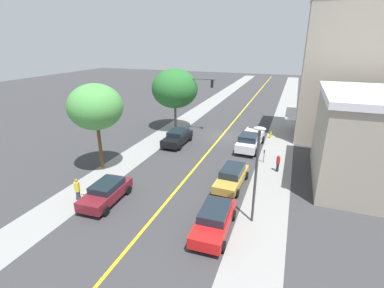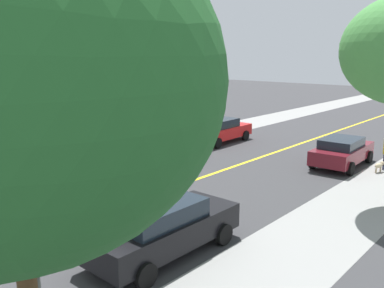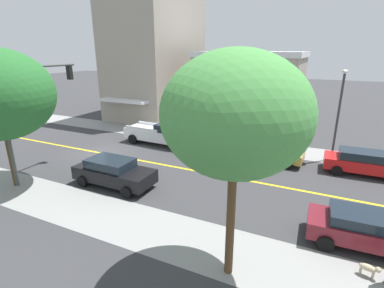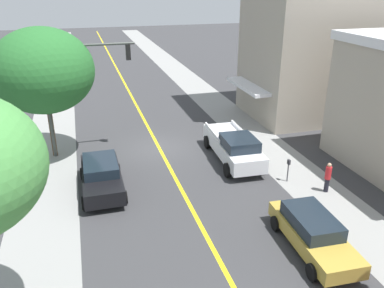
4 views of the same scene
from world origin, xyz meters
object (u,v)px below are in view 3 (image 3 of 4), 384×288
object	(u,v)px
traffic_light_mast	(28,101)
white_pickup_truck	(162,134)
gold_sedan_left_curb	(267,150)
parking_meter	(206,134)
street_lamp	(340,106)
red_sedan_left_curb	(364,162)
fire_hydrant	(133,129)
small_dog	(369,268)
street_tree_left_near	(236,115)
maroon_sedan_right_curb	(365,229)
black_sedan_right_curb	(114,172)
pedestrian_red_shirt	(229,132)

from	to	relation	value
traffic_light_mast	white_pickup_truck	size ratio (longest dim) A/B	1.12
traffic_light_mast	gold_sedan_left_curb	world-z (taller)	traffic_light_mast
parking_meter	white_pickup_truck	size ratio (longest dim) A/B	0.21
street_lamp	red_sedan_left_curb	distance (m)	4.10
fire_hydrant	street_lamp	distance (m)	17.40
traffic_light_mast	white_pickup_truck	distance (m)	10.09
parking_meter	gold_sedan_left_curb	distance (m)	5.70
traffic_light_mast	small_dog	bearing A→B (deg)	-93.34
street_tree_left_near	fire_hydrant	bearing A→B (deg)	-133.68
white_pickup_truck	maroon_sedan_right_curb	bearing A→B (deg)	-26.71
traffic_light_mast	gold_sedan_left_curb	size ratio (longest dim) A/B	1.43
parking_meter	black_sedan_right_curb	size ratio (longest dim) A/B	0.27
street_lamp	pedestrian_red_shirt	distance (m)	8.64
traffic_light_mast	street_lamp	size ratio (longest dim) A/B	1.10
street_tree_left_near	street_lamp	world-z (taller)	street_tree_left_near
fire_hydrant	small_dog	world-z (taller)	fire_hydrant
street_lamp	gold_sedan_left_curb	size ratio (longest dim) A/B	1.30
street_tree_left_near	pedestrian_red_shirt	distance (m)	16.24
maroon_sedan_right_curb	small_dog	size ratio (longest dim) A/B	6.56
street_tree_left_near	fire_hydrant	world-z (taller)	street_tree_left_near
red_sedan_left_curb	fire_hydrant	bearing A→B (deg)	173.73
maroon_sedan_right_curb	white_pickup_truck	world-z (taller)	white_pickup_truck
street_tree_left_near	maroon_sedan_right_curb	world-z (taller)	street_tree_left_near
traffic_light_mast	small_dog	world-z (taller)	traffic_light_mast
traffic_light_mast	red_sedan_left_curb	xyz separation A→B (m)	(-8.85, 18.21, -3.87)
gold_sedan_left_curb	white_pickup_truck	size ratio (longest dim) A/B	0.79
parking_meter	street_tree_left_near	bearing A→B (deg)	25.72
red_sedan_left_curb	white_pickup_truck	world-z (taller)	white_pickup_truck
red_sedan_left_curb	small_dog	xyz separation A→B (m)	(9.89, -0.44, -0.46)
black_sedan_right_curb	pedestrian_red_shirt	size ratio (longest dim) A/B	2.97
street_lamp	street_tree_left_near	bearing A→B (deg)	-12.86
fire_hydrant	street_lamp	world-z (taller)	street_lamp
street_tree_left_near	small_dog	distance (m)	7.20
white_pickup_truck	gold_sedan_left_curb	bearing A→B (deg)	2.11
black_sedan_right_curb	fire_hydrant	bearing A→B (deg)	121.27
gold_sedan_left_curb	black_sedan_right_curb	world-z (taller)	black_sedan_right_curb
fire_hydrant	red_sedan_left_curb	distance (m)	18.88
traffic_light_mast	red_sedan_left_curb	world-z (taller)	traffic_light_mast
red_sedan_left_curb	maroon_sedan_right_curb	xyz separation A→B (m)	(8.08, -0.50, -0.02)
gold_sedan_left_curb	street_tree_left_near	bearing A→B (deg)	-81.97
parking_meter	pedestrian_red_shirt	bearing A→B (deg)	131.50
parking_meter	pedestrian_red_shirt	distance (m)	2.06
street_lamp	black_sedan_right_curb	xyz separation A→B (m)	(9.97, -11.36, -3.07)
red_sedan_left_curb	maroon_sedan_right_curb	distance (m)	8.09
fire_hydrant	black_sedan_right_curb	bearing A→B (deg)	30.92
traffic_light_mast	pedestrian_red_shirt	xyz separation A→B (m)	(-11.83, 8.40, -3.81)
fire_hydrant	black_sedan_right_curb	distance (m)	11.06
traffic_light_mast	maroon_sedan_right_curb	world-z (taller)	traffic_light_mast
small_dog	pedestrian_red_shirt	bearing A→B (deg)	139.64
fire_hydrant	red_sedan_left_curb	world-z (taller)	red_sedan_left_curb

